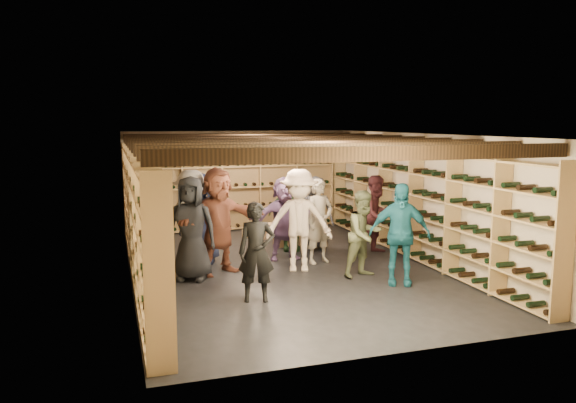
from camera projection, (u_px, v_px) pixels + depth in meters
The scene contains 23 objects.
ground at pixel (288, 268), 10.18m from camera, with size 8.00×8.00×0.00m, color black.
walls at pixel (288, 202), 10.01m from camera, with size 5.52×8.02×2.40m.
ceiling at pixel (288, 135), 9.84m from camera, with size 5.50×8.00×0.01m, color beige.
ceiling_joists at pixel (288, 143), 9.86m from camera, with size 5.40×7.12×0.18m.
wine_rack_left at pixel (140, 216), 9.26m from camera, with size 0.32×7.50×2.15m.
wine_rack_right at pixel (415, 203), 10.80m from camera, with size 0.32×7.50×2.15m.
wine_rack_back at pixel (240, 186), 13.64m from camera, with size 4.70×0.30×2.15m.
crate_stack_left at pixel (286, 230), 11.94m from camera, with size 0.53×0.37×0.68m.
crate_stack_right at pixel (266, 231), 12.71m from camera, with size 0.59×0.51×0.34m.
crate_loose at pixel (254, 233), 12.91m from camera, with size 0.50×0.33×0.17m, color tan.
person_0 at pixel (191, 228), 9.31m from camera, with size 0.85×0.55×1.74m, color black.
person_1 at pixel (257, 252), 8.20m from camera, with size 0.54×0.35×1.48m, color black.
person_2 at pixel (364, 234), 9.50m from camera, with size 0.72×0.56×1.48m, color #555C3B.
person_3 at pixel (299, 220), 9.87m from camera, with size 1.17×0.67×1.81m, color beige.
person_4 at pixel (400, 234), 9.05m from camera, with size 0.97×0.41×1.66m, color #185B6D.
person_5 at pixel (218, 221), 9.69m from camera, with size 1.72×0.55×1.86m, color brown.
person_6 at pixel (202, 218), 10.46m from camera, with size 0.83×0.54×1.69m, color #1D233F.
person_7 at pixel (320, 221), 10.44m from camera, with size 0.58×0.38×1.58m, color gray.
person_8 at pixel (377, 215), 11.18m from camera, with size 0.77×0.60×1.58m, color #401A1E.
person_9 at pixel (192, 220), 9.92m from camera, with size 1.16×0.67×1.79m, color #A6A098.
person_10 at pixel (290, 214), 11.44m from camera, with size 0.89×0.37×1.52m, color #274B29.
person_11 at pixel (285, 218), 10.71m from camera, with size 1.48×0.47×1.59m, color #6A4D7B.
person_12 at pixel (316, 213), 11.60m from camera, with size 0.74×0.48×1.52m, color #37373D.
Camera 1 is at (-3.00, -9.44, 2.64)m, focal length 35.00 mm.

